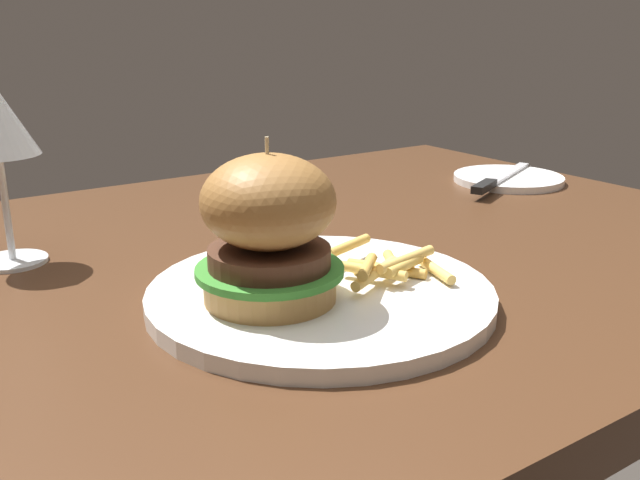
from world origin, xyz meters
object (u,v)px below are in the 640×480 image
(table_knife, at_px, (498,179))
(bread_plate, at_px, (508,179))
(main_plate, at_px, (321,295))
(burger_sandwich, at_px, (269,229))

(table_knife, bearing_deg, bread_plate, 24.14)
(main_plate, bearing_deg, burger_sandwich, 179.25)
(main_plate, xyz_separation_m, table_knife, (0.44, 0.20, 0.01))
(bread_plate, xyz_separation_m, table_knife, (-0.05, -0.02, 0.01))
(bread_plate, relative_size, table_knife, 0.77)
(bread_plate, height_order, table_knife, table_knife)
(burger_sandwich, bearing_deg, bread_plate, 22.48)
(main_plate, distance_m, table_knife, 0.48)
(main_plate, xyz_separation_m, burger_sandwich, (-0.05, 0.00, 0.07))
(burger_sandwich, xyz_separation_m, table_knife, (0.49, 0.20, -0.06))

